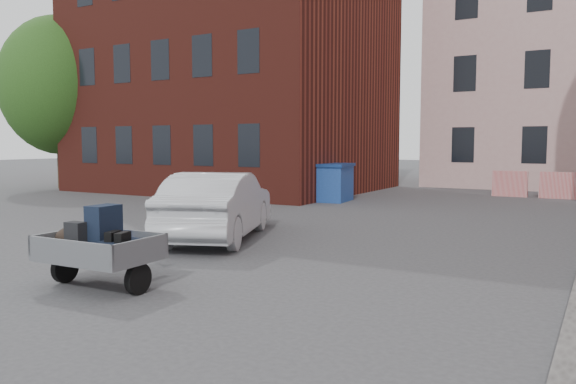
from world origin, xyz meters
The scene contains 8 objects.
ground centered at (0.00, 0.00, 0.00)m, with size 120.00×120.00×0.00m, color #38383A.
building_brick centered at (-9.00, 13.00, 7.00)m, with size 12.00×10.00×14.00m, color #591E16.
far_building centered at (-20.00, 22.00, 4.00)m, with size 6.00×6.00×8.00m, color maroon.
tree centered at (-16.00, 9.00, 5.17)m, with size 5.28×5.28×8.30m.
barriers centered at (4.20, 15.00, 0.50)m, with size 4.70×0.18×1.00m.
trailer centered at (-0.42, -2.67, 0.61)m, with size 1.64×1.83×1.20m.
dumpster centered at (-3.76, 9.92, 0.68)m, with size 3.40×2.04×1.35m.
silver_car centered at (-1.49, 1.58, 0.73)m, with size 1.54×4.42×1.46m, color silver.
Camera 1 is at (5.88, -8.18, 2.08)m, focal length 35.00 mm.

